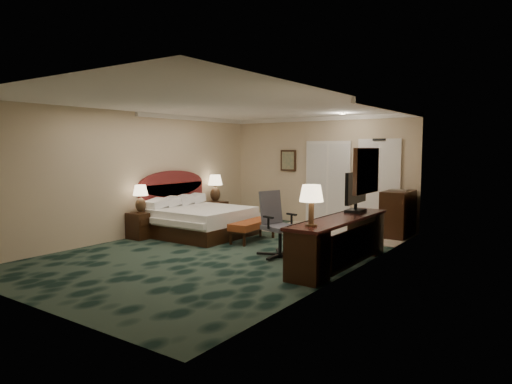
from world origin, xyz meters
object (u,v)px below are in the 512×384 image
Objects in this scene: bed at (200,222)px; desk at (340,242)px; lamp_far at (215,188)px; desk_chair at (280,225)px; lamp_near at (141,199)px; bed_bench at (253,231)px; nightstand_near at (141,225)px; nightstand_far at (216,212)px; tv at (356,192)px; minibar at (398,214)px.

bed is 3.66m from desk.
desk_chair is (3.34, -2.21, -0.31)m from lamp_far.
lamp_near is 0.48× the size of bed_bench.
nightstand_near is 1.01× the size of nightstand_far.
desk_chair reaches higher than bed.
nightstand_near is at bearing -89.93° from nightstand_far.
lamp_far reaches higher than desk_chair.
tv reaches higher than nightstand_far.
bed_bench is (1.30, 0.17, -0.10)m from bed.
bed_bench is at bearing -32.12° from lamp_far.
nightstand_near is 0.80× the size of lamp_far.
nightstand_far is 0.55× the size of minibar.
lamp_far reaches higher than lamp_near.
tv is (4.36, 1.10, 0.30)m from lamp_near.
bed is at bearing -176.28° from bed_bench.
lamp_near is at bearing -175.27° from desk.
bed is 4.32m from minibar.
lamp_far is 0.56× the size of bed_bench.
lamp_near is 5.54m from minibar.
nightstand_near is 0.58m from lamp_near.
lamp_far is (0.01, -0.03, 0.62)m from nightstand_far.
lamp_near is 3.32m from desk_chair.
lamp_near is 0.51× the size of desk_chair.
lamp_far is at bearing 89.93° from nightstand_near.
minibar is (0.00, 2.98, 0.11)m from desk.
tv reaches higher than bed.
bed is 3.66m from tv.
tv is at bearing 14.23° from lamp_near.
nightstand_near is 4.61m from tv.
desk is (3.61, -0.62, 0.09)m from bed.
desk is 1.06m from tv.
lamp_near is 4.44m from desk.
nightstand_far is 0.44× the size of bed_bench.
lamp_near is 0.22× the size of desk.
nightstand_near is 2.48m from nightstand_far.
nightstand_near is 4.46m from desk.
lamp_near reaches higher than bed.
bed is 1.75m from nightstand_far.
tv is at bearing -91.26° from minibar.
lamp_far is at bearing 162.48° from desk_chair.
desk_chair is at bearing -175.75° from desk.
bed is at bearing 178.83° from tv.
minibar is at bearing 36.70° from nightstand_near.
minibar is (3.61, 2.36, 0.19)m from bed.
lamp_far reaches higher than nightstand_far.
bed is 3.55× the size of nightstand_far.
tv is at bearing 53.90° from desk_chair.
lamp_near reaches higher than bed_bench.
desk_chair is at bearing 4.23° from nightstand_near.
lamp_near reaches higher than desk.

